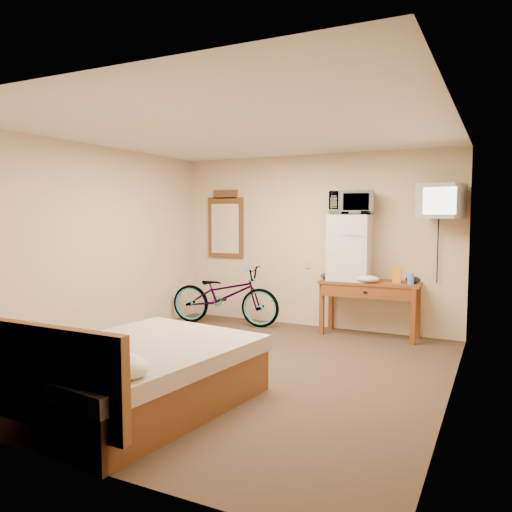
% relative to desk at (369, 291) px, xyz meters
% --- Properties ---
extents(room, '(4.60, 4.64, 2.50)m').
position_rel_desk_xyz_m(room, '(-0.90, -2.00, 0.62)').
color(room, '#3F291F').
rests_on(room, ground).
extents(desk, '(1.33, 0.57, 0.75)m').
position_rel_desk_xyz_m(desk, '(0.00, 0.00, 0.00)').
color(desk, brown).
rests_on(desk, floor).
extents(mini_fridge, '(0.58, 0.56, 0.89)m').
position_rel_desk_xyz_m(mini_fridge, '(-0.28, 0.05, 0.57)').
color(mini_fridge, silver).
rests_on(mini_fridge, desk).
extents(microwave, '(0.68, 0.55, 0.32)m').
position_rel_desk_xyz_m(microwave, '(-0.28, 0.05, 1.17)').
color(microwave, silver).
rests_on(microwave, mini_fridge).
extents(snack_bag, '(0.11, 0.07, 0.21)m').
position_rel_desk_xyz_m(snack_bag, '(0.36, 0.01, 0.23)').
color(snack_bag, orange).
rests_on(snack_bag, desk).
extents(blue_cup, '(0.08, 0.08, 0.14)m').
position_rel_desk_xyz_m(blue_cup, '(0.54, -0.03, 0.20)').
color(blue_cup, '#4688EE').
rests_on(blue_cup, desk).
extents(cloth_cream, '(0.32, 0.24, 0.10)m').
position_rel_desk_xyz_m(cloth_cream, '(0.00, -0.12, 0.17)').
color(cloth_cream, beige).
rests_on(cloth_cream, desk).
extents(cloth_dark_a, '(0.29, 0.22, 0.11)m').
position_rel_desk_xyz_m(cloth_dark_a, '(-0.50, -0.10, 0.18)').
color(cloth_dark_a, black).
rests_on(cloth_dark_a, desk).
extents(cloth_dark_b, '(0.19, 0.16, 0.09)m').
position_rel_desk_xyz_m(cloth_dark_b, '(0.55, 0.11, 0.17)').
color(cloth_dark_b, black).
rests_on(cloth_dark_b, desk).
extents(crt_television, '(0.59, 0.64, 0.43)m').
position_rel_desk_xyz_m(crt_television, '(0.88, 0.02, 1.18)').
color(crt_television, black).
rests_on(crt_television, room).
extents(wall_mirror, '(0.62, 0.04, 1.06)m').
position_rel_desk_xyz_m(wall_mirror, '(-2.36, 0.27, 0.85)').
color(wall_mirror, brown).
rests_on(wall_mirror, room).
extents(bicycle, '(1.75, 0.82, 0.89)m').
position_rel_desk_xyz_m(bicycle, '(-2.10, -0.21, -0.18)').
color(bicycle, black).
rests_on(bicycle, floor).
extents(bed, '(1.73, 2.14, 0.90)m').
position_rel_desk_xyz_m(bed, '(-1.19, -3.38, -0.33)').
color(bed, brown).
rests_on(bed, floor).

